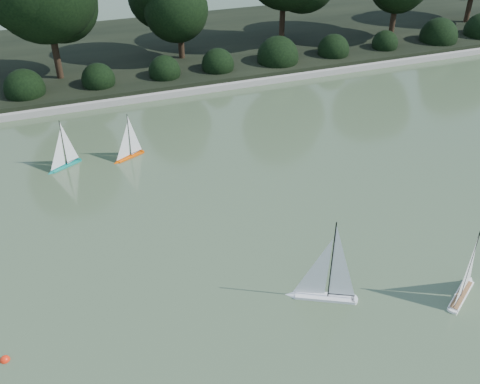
% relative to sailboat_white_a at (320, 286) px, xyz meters
% --- Properties ---
extents(ground, '(80.00, 80.00, 0.00)m').
position_rel_sailboat_white_a_xyz_m(ground, '(-0.14, 0.18, -0.26)').
color(ground, '#354529').
rests_on(ground, ground).
extents(pond_coping, '(40.00, 0.35, 0.18)m').
position_rel_sailboat_white_a_xyz_m(pond_coping, '(-0.14, 9.18, -0.17)').
color(pond_coping, gray).
rests_on(pond_coping, ground).
extents(far_bank, '(40.00, 8.00, 0.30)m').
position_rel_sailboat_white_a_xyz_m(far_bank, '(-0.14, 13.18, -0.11)').
color(far_bank, black).
rests_on(far_bank, ground).
extents(shrub_hedge, '(29.10, 1.10, 1.10)m').
position_rel_sailboat_white_a_xyz_m(shrub_hedge, '(-0.14, 10.08, 0.19)').
color(shrub_hedge, black).
rests_on(shrub_hedge, ground).
extents(sailboat_white_a, '(1.13, 0.70, 1.64)m').
position_rel_sailboat_white_a_xyz_m(sailboat_white_a, '(0.00, 0.00, 0.00)').
color(sailboat_white_a, white).
rests_on(sailboat_white_a, ground).
extents(sailboat_white_b, '(0.97, 0.70, 1.47)m').
position_rel_sailboat_white_a_xyz_m(sailboat_white_b, '(2.28, -0.76, -0.03)').
color(sailboat_white_b, white).
rests_on(sailboat_white_b, ground).
extents(sailboat_orange, '(0.84, 0.48, 1.20)m').
position_rel_sailboat_white_a_xyz_m(sailboat_orange, '(-2.07, 5.83, -0.07)').
color(sailboat_orange, '#F55100').
rests_on(sailboat_orange, ground).
extents(sailboat_teal, '(0.85, 0.54, 1.24)m').
position_rel_sailboat_white_a_xyz_m(sailboat_teal, '(-3.56, 5.91, -0.06)').
color(sailboat_teal, '#0E826F').
rests_on(sailboat_teal, ground).
extents(race_buoy, '(0.14, 0.14, 0.14)m').
position_rel_sailboat_white_a_xyz_m(race_buoy, '(-4.87, 0.46, -0.26)').
color(race_buoy, '#FF280D').
rests_on(race_buoy, ground).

